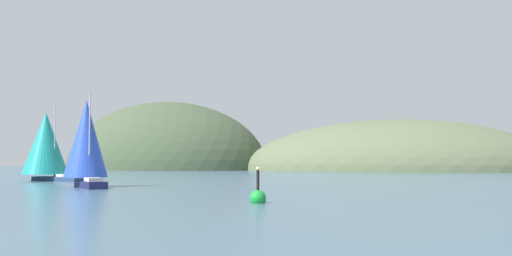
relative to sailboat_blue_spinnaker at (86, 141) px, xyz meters
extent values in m
ellipsoid|color=#5B6647|center=(23.00, 96.31, -4.72)|extent=(74.32, 44.00, 24.45)
ellipsoid|color=#425138|center=(-37.00, 96.31, -4.72)|extent=(55.17, 44.00, 36.17)
cube|color=#191E4C|center=(1.49, -1.50, -4.37)|extent=(6.24, 6.28, 0.70)
cube|color=beige|center=(2.38, -2.40, -3.84)|extent=(2.56, 2.57, 0.36)
cylinder|color=#B2B2B7|center=(0.99, -1.00, 0.45)|extent=(0.14, 0.14, 8.95)
cone|color=blue|center=(-0.10, 0.10, 0.27)|extent=(6.34, 6.34, 7.98)
cube|color=navy|center=(-12.59, 13.31, -4.44)|extent=(8.09, 3.69, 0.57)
cube|color=beige|center=(-11.21, 13.01, -3.97)|extent=(2.78, 2.05, 0.36)
cylinder|color=#B2B2B7|center=(-13.35, 13.48, 0.49)|extent=(0.14, 0.14, 9.28)
cone|color=teal|center=(-15.03, 13.86, 0.23)|extent=(7.08, 7.08, 8.17)
sphere|color=green|center=(23.58, -16.43, -4.42)|extent=(1.10, 1.10, 1.10)
cylinder|color=black|center=(23.58, -16.43, -3.37)|extent=(0.20, 0.20, 1.60)
sphere|color=#F2EA99|center=(23.58, -16.43, -2.45)|extent=(0.24, 0.24, 0.24)
camera|label=1|loc=(35.76, -55.82, -1.78)|focal=43.64mm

